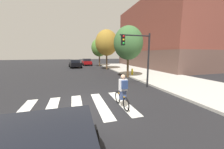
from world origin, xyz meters
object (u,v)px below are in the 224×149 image
sedan_far (87,62)px  street_tree_far (99,48)px  sedan_mid (75,63)px  street_tree_mid (107,43)px  traffic_light_near (139,51)px  fire_hydrant (132,72)px  street_tree_near (128,43)px  cyclist (123,91)px

sedan_far → street_tree_far: 5.19m
sedan_mid → street_tree_mid: street_tree_mid is taller
traffic_light_near → fire_hydrant: bearing=69.0°
street_tree_mid → street_tree_near: bearing=-87.3°
street_tree_mid → street_tree_far: street_tree_mid is taller
sedan_mid → street_tree_near: street_tree_near is taller
street_tree_near → street_tree_mid: bearing=92.7°
sedan_far → traffic_light_near: size_ratio=1.08×
sedan_mid → street_tree_near: 14.16m
sedan_far → traffic_light_near: 21.99m
cyclist → street_tree_mid: 16.22m
traffic_light_near → fire_hydrant: (1.95, 5.09, -2.33)m
fire_hydrant → traffic_light_near: bearing=-111.0°
fire_hydrant → street_tree_far: size_ratio=0.13×
fire_hydrant → cyclist: bearing=-118.8°
fire_hydrant → street_tree_far: 13.87m
sedan_mid → street_tree_near: bearing=-66.7°
cyclist → sedan_mid: bearing=95.1°
fire_hydrant → street_tree_far: street_tree_far is taller
sedan_mid → sedan_far: size_ratio=1.04×
fire_hydrant → street_tree_far: bearing=95.3°
sedan_mid → street_tree_near: size_ratio=0.83×
cyclist → street_tree_near: street_tree_near is taller
street_tree_near → street_tree_mid: street_tree_mid is taller
traffic_light_near → fire_hydrant: size_ratio=5.38×
sedan_mid → sedan_far: (2.72, 4.73, -0.01)m
street_tree_near → sedan_far: bearing=98.9°
street_tree_near → street_tree_mid: (-0.37, 7.90, 0.63)m
traffic_light_near → street_tree_far: size_ratio=0.72×
sedan_far → cyclist: (-0.90, -25.01, 0.05)m
sedan_far → traffic_light_near: bearing=-85.6°
cyclist → traffic_light_near: size_ratio=0.41×
fire_hydrant → street_tree_near: street_tree_near is taller
cyclist → fire_hydrant: bearing=61.2°
sedan_mid → fire_hydrant: (6.36, -12.02, -0.28)m
cyclist → street_tree_mid: (3.27, 15.47, 3.60)m
fire_hydrant → sedan_far: bearing=102.3°
traffic_light_near → fire_hydrant: 5.92m
sedan_mid → traffic_light_near: bearing=-75.5°
cyclist → traffic_light_near: traffic_light_near is taller
fire_hydrant → street_tree_mid: street_tree_mid is taller
fire_hydrant → street_tree_mid: size_ratio=0.12×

